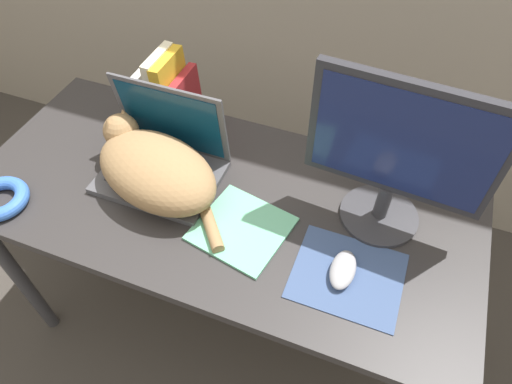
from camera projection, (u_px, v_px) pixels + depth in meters
desk at (222, 215)px, 1.29m from camera, size 1.38×0.63×0.73m
laptop at (164, 159)px, 1.25m from camera, size 0.32×0.24×0.25m
cat at (155, 169)px, 1.19m from camera, size 0.45×0.32×0.16m
external_monitor at (398, 155)px, 1.01m from camera, size 0.42×0.20×0.42m
mousepad at (348, 276)px, 1.07m from camera, size 0.25×0.22×0.00m
computer_mouse at (343, 270)px, 1.06m from camera, size 0.06×0.11×0.03m
book_row at (169, 97)px, 1.32m from camera, size 0.13×0.17×0.25m
cable_coil at (0, 199)px, 1.20m from camera, size 0.15×0.15×0.04m
notepad at (242, 229)px, 1.15m from camera, size 0.25×0.25×0.01m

